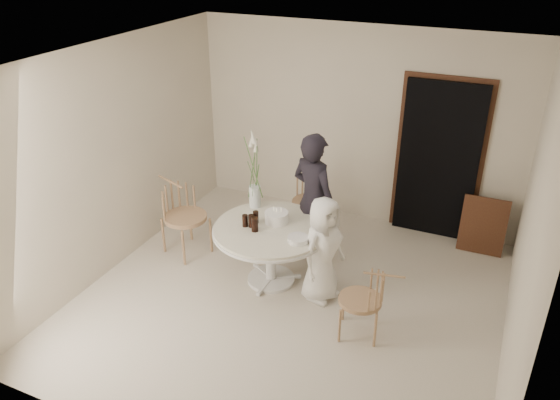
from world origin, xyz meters
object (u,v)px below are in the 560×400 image
at_px(chair_left, 179,207).
at_px(chair_far, 312,193).
at_px(girl, 313,200).
at_px(flower_vase, 255,180).
at_px(birthday_cake, 276,217).
at_px(chair_right, 372,295).
at_px(table, 271,236).
at_px(boy, 323,250).

bearing_deg(chair_left, chair_far, -28.50).
relative_size(girl, flower_vase, 1.70).
bearing_deg(birthday_cake, chair_right, -24.14).
relative_size(table, flower_vase, 1.33).
bearing_deg(flower_vase, boy, -22.74).
xyz_separation_m(chair_right, flower_vase, (-1.71, 0.84, 0.58)).
xyz_separation_m(table, chair_right, (1.32, -0.45, -0.12)).
xyz_separation_m(girl, birthday_cake, (-0.27, -0.48, -0.05)).
distance_m(chair_left, flower_vase, 1.11).
xyz_separation_m(girl, flower_vase, (-0.67, -0.22, 0.24)).
height_order(table, flower_vase, flower_vase).
relative_size(table, birthday_cake, 4.90).
xyz_separation_m(boy, flower_vase, (-1.04, 0.44, 0.46)).
height_order(table, chair_left, chair_left).
bearing_deg(girl, chair_far, -47.27).
relative_size(chair_far, birthday_cake, 3.10).
bearing_deg(girl, birthday_cake, 82.44).
relative_size(chair_right, girl, 0.45).
bearing_deg(table, chair_far, 90.55).
bearing_deg(boy, birthday_cake, 92.27).
distance_m(chair_far, birthday_cake, 1.26).
bearing_deg(chair_far, chair_left, -144.01).
distance_m(chair_far, girl, 0.86).
distance_m(boy, flower_vase, 1.22).
relative_size(boy, birthday_cake, 4.58).
bearing_deg(table, chair_right, -18.96).
height_order(chair_left, flower_vase, flower_vase).
distance_m(chair_far, chair_right, 2.26).
xyz_separation_m(boy, birthday_cake, (-0.64, 0.18, 0.17)).
xyz_separation_m(table, boy, (0.65, -0.05, 0.00)).
bearing_deg(table, girl, 65.52).
bearing_deg(chair_right, boy, -133.34).
distance_m(girl, boy, 0.79).
xyz_separation_m(chair_far, girl, (0.29, -0.75, 0.30)).
distance_m(chair_far, flower_vase, 1.18).
bearing_deg(chair_far, flower_vase, -115.96).
height_order(chair_far, boy, boy).
relative_size(table, chair_right, 1.73).
relative_size(chair_left, girl, 0.55).
bearing_deg(girl, boy, 140.78).
distance_m(chair_left, boy, 2.03).
bearing_deg(chair_left, chair_right, -82.81).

